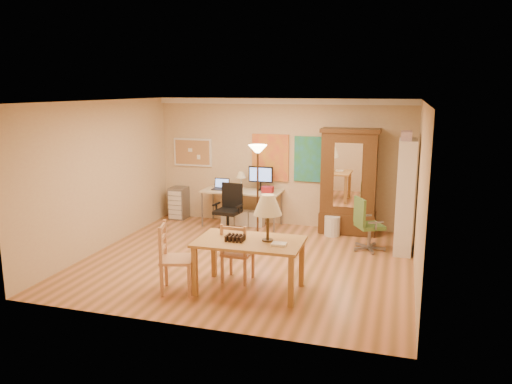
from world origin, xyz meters
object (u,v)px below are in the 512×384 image
(office_chair_black, at_px, (229,221))
(office_chair_green, at_px, (367,236))
(computer_desk, at_px, (244,204))
(armoire, at_px, (349,188))
(dining_table, at_px, (256,231))
(bookshelf, at_px, (405,197))

(office_chair_black, height_order, office_chair_green, office_chair_black)
(office_chair_green, bearing_deg, computer_desk, 160.09)
(armoire, bearing_deg, computer_desk, -177.91)
(armoire, bearing_deg, dining_table, -105.16)
(dining_table, xyz_separation_m, bookshelf, (2.02, 2.52, 0.10))
(office_chair_black, height_order, bookshelf, bookshelf)
(office_chair_black, xyz_separation_m, office_chair_green, (2.78, -0.25, -0.01))
(dining_table, relative_size, office_chair_green, 1.57)
(armoire, bearing_deg, bookshelf, -39.80)
(computer_desk, relative_size, office_chair_black, 1.65)
(dining_table, height_order, office_chair_green, dining_table)
(office_chair_green, distance_m, armoire, 1.33)
(computer_desk, bearing_deg, armoire, 2.09)
(dining_table, distance_m, bookshelf, 3.23)
(bookshelf, bearing_deg, office_chair_black, 178.16)
(dining_table, height_order, armoire, armoire)
(dining_table, xyz_separation_m, armoire, (0.93, 3.43, 0.01))
(computer_desk, height_order, office_chair_green, computer_desk)
(computer_desk, bearing_deg, office_chair_black, -97.45)
(office_chair_green, relative_size, bookshelf, 0.48)
(office_chair_black, distance_m, bookshelf, 3.47)
(computer_desk, height_order, office_chair_black, computer_desk)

